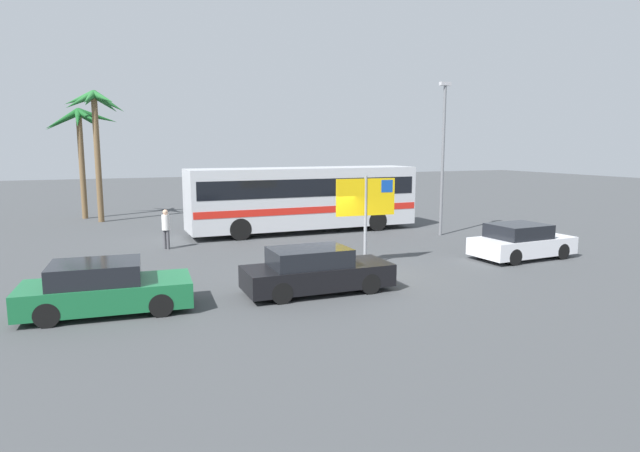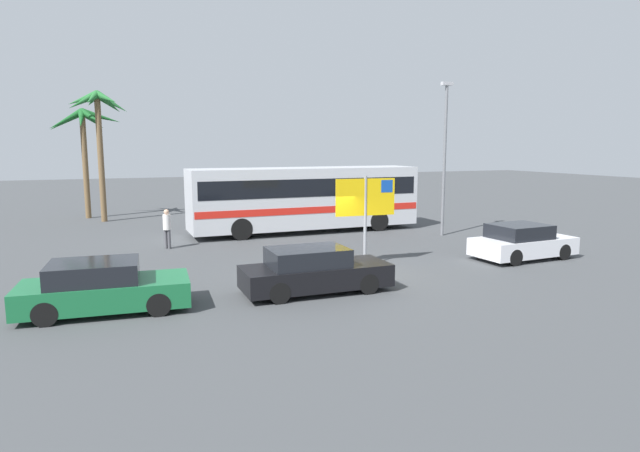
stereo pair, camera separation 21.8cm
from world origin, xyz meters
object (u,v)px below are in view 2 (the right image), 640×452
object	(u,v)px
car_black	(314,271)
pedestrian_near_sign	(167,226)
ferry_sign	(367,201)
bus_front_coach	(305,196)
car_white	(522,242)
car_green	(102,288)

from	to	relation	value
car_black	pedestrian_near_sign	size ratio (longest dim) A/B	2.63
ferry_sign	bus_front_coach	bearing A→B (deg)	89.81
bus_front_coach	car_black	bearing A→B (deg)	-109.27
car_white	pedestrian_near_sign	xyz separation A→B (m)	(-12.18, 7.10, 0.33)
pedestrian_near_sign	bus_front_coach	bearing A→B (deg)	156.49
bus_front_coach	ferry_sign	xyz separation A→B (m)	(-0.64, -7.88, 0.54)
ferry_sign	pedestrian_near_sign	xyz separation A→B (m)	(-6.20, 5.91, -1.36)
car_green	car_black	size ratio (longest dim) A/B	0.99
bus_front_coach	pedestrian_near_sign	world-z (taller)	bus_front_coach
car_green	pedestrian_near_sign	distance (m)	8.54
bus_front_coach	car_white	bearing A→B (deg)	-59.58
bus_front_coach	car_black	world-z (taller)	bus_front_coach
bus_front_coach	pedestrian_near_sign	size ratio (longest dim) A/B	6.88
bus_front_coach	ferry_sign	distance (m)	7.93
car_white	car_black	xyz separation A→B (m)	(-8.98, -1.39, 0.00)
bus_front_coach	car_white	world-z (taller)	bus_front_coach
ferry_sign	car_white	world-z (taller)	ferry_sign
ferry_sign	car_green	world-z (taller)	ferry_sign
bus_front_coach	car_white	size ratio (longest dim) A/B	2.84
car_white	car_black	world-z (taller)	same
car_green	car_black	world-z (taller)	same
car_white	ferry_sign	bearing A→B (deg)	165.85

